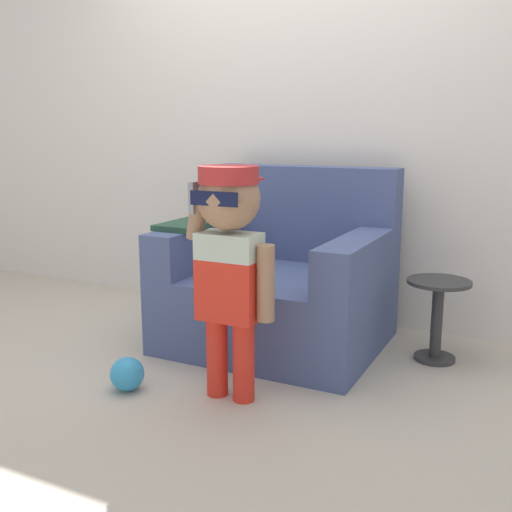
# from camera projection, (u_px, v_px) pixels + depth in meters

# --- Properties ---
(ground_plane) EXTENTS (10.00, 10.00, 0.00)m
(ground_plane) POSITION_uv_depth(u_px,v_px,m) (246.00, 344.00, 3.23)
(ground_plane) COLOR #BCB29E
(wall_back) EXTENTS (10.00, 0.05, 2.60)m
(wall_back) POSITION_uv_depth(u_px,v_px,m) (297.00, 102.00, 3.56)
(wall_back) COLOR silver
(wall_back) RESTS_ON ground_plane
(armchair) EXTENTS (1.10, 0.92, 0.93)m
(armchair) POSITION_uv_depth(u_px,v_px,m) (281.00, 285.00, 3.22)
(armchair) COLOR #475684
(armchair) RESTS_ON ground_plane
(person_child) EXTENTS (0.41, 0.30, 0.99)m
(person_child) POSITION_uv_depth(u_px,v_px,m) (230.00, 247.00, 2.45)
(person_child) COLOR red
(person_child) RESTS_ON ground_plane
(side_table) EXTENTS (0.31, 0.31, 0.41)m
(side_table) POSITION_uv_depth(u_px,v_px,m) (437.00, 312.00, 2.96)
(side_table) COLOR #333333
(side_table) RESTS_ON ground_plane
(toy_ball) EXTENTS (0.15, 0.15, 0.15)m
(toy_ball) POSITION_uv_depth(u_px,v_px,m) (127.00, 374.00, 2.64)
(toy_ball) COLOR #3399D1
(toy_ball) RESTS_ON ground_plane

